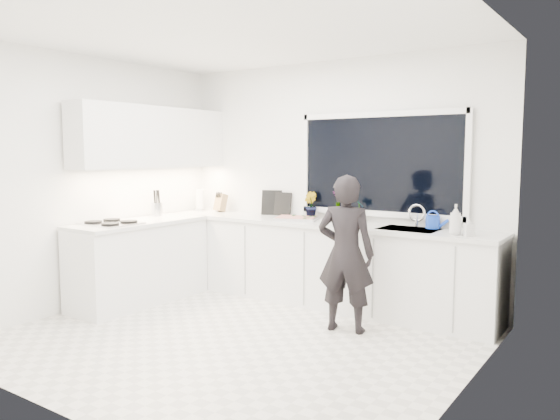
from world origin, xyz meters
The scene contains 25 objects.
floor centered at (0.00, 0.00, -0.01)m, with size 4.00×3.50×0.02m, color beige.
wall_back centered at (0.00, 1.76, 1.35)m, with size 4.00×0.02×2.70m, color white.
wall_left centered at (-2.01, 0.00, 1.35)m, with size 0.02×3.50×2.70m, color white.
wall_right centered at (2.01, 0.00, 1.35)m, with size 0.02×3.50×2.70m, color white.
ceiling centered at (0.00, 0.00, 2.71)m, with size 4.00×3.50×0.02m, color white.
window centered at (0.60, 1.73, 1.55)m, with size 1.80×0.02×1.00m, color black.
base_cabinets_back centered at (0.00, 1.45, 0.44)m, with size 3.92×0.58×0.88m, color white.
base_cabinets_left centered at (-1.67, 0.35, 0.44)m, with size 0.58×1.60×0.88m, color white.
countertop_back centered at (0.00, 1.44, 0.90)m, with size 3.94×0.62×0.04m, color silver.
countertop_left centered at (-1.67, 0.35, 0.90)m, with size 0.62×1.60×0.04m, color silver.
upper_cabinets centered at (-1.79, 0.70, 1.85)m, with size 0.34×2.10×0.70m, color white.
sink centered at (1.05, 1.45, 0.87)m, with size 0.58×0.42×0.14m, color silver.
faucet centered at (1.05, 1.65, 1.03)m, with size 0.03×0.03×0.22m, color silver.
stovetop centered at (-1.69, 0.00, 0.94)m, with size 0.56×0.48×0.03m, color black.
person centered at (0.70, 0.77, 0.74)m, with size 0.54×0.35×1.47m, color black.
pizza_tray centered at (-0.27, 1.42, 0.94)m, with size 0.46×0.34×0.03m, color silver.
pizza centered at (-0.27, 1.42, 0.95)m, with size 0.42×0.30×0.01m, color #AA3B16.
watering_can centered at (1.23, 1.61, 0.98)m, with size 0.14×0.14×0.13m, color blue.
paper_towel_roll centered at (-1.85, 1.55, 1.05)m, with size 0.11×0.11×0.26m, color white.
knife_block centered at (-1.53, 1.59, 1.03)m, with size 0.13×0.10×0.22m, color #966346.
utensil_crock centered at (-1.85, 0.80, 1.00)m, with size 0.13×0.13×0.16m, color silver.
picture_frame_large centered at (-0.64, 1.69, 1.06)m, with size 0.22×0.02×0.28m, color black.
picture_frame_small centered at (-0.80, 1.69, 1.07)m, with size 0.25×0.02×0.30m, color black.
herb_plants centered at (0.09, 1.61, 1.08)m, with size 0.81×0.26×0.33m.
soap_bottles centered at (1.58, 1.30, 1.05)m, with size 0.24×0.13×0.28m.
Camera 1 is at (3.04, -3.71, 1.68)m, focal length 35.00 mm.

